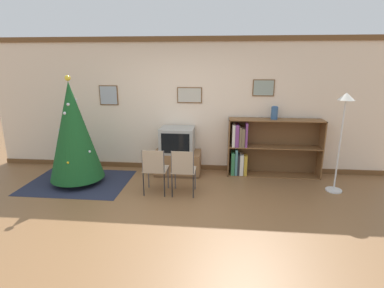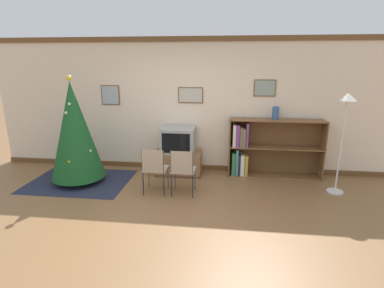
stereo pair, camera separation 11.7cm
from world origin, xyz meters
TOP-DOWN VIEW (x-y plane):
  - ground_plane at (0.00, 0.00)m, footprint 24.00×24.00m
  - wall_back at (-0.00, 2.17)m, footprint 8.18×0.11m
  - area_rug at (-1.94, 1.17)m, footprint 1.87×1.41m
  - christmas_tree at (-1.94, 1.17)m, footprint 0.98×0.98m
  - tv_console at (-0.13, 1.82)m, footprint 0.93×0.55m
  - television at (-0.13, 1.82)m, footprint 0.67×0.54m
  - folding_chair_left at (-0.37, 0.80)m, footprint 0.40×0.40m
  - folding_chair_right at (0.12, 0.80)m, footprint 0.40×0.40m
  - bookshelf at (1.48, 1.94)m, footprint 1.82×0.36m
  - vase at (1.75, 1.94)m, footprint 0.13×0.13m
  - standing_lamp at (2.77, 1.24)m, footprint 0.28×0.28m

SIDE VIEW (x-z plane):
  - ground_plane at x=0.00m, z-range 0.00..0.00m
  - area_rug at x=-1.94m, z-range 0.00..0.01m
  - tv_console at x=-0.13m, z-range 0.00..0.47m
  - folding_chair_left at x=-0.37m, z-range 0.06..0.88m
  - folding_chair_right at x=0.12m, z-range 0.06..0.88m
  - bookshelf at x=1.48m, z-range -0.02..1.13m
  - television at x=-0.13m, z-range 0.46..0.96m
  - christmas_tree at x=-1.94m, z-range 0.00..2.00m
  - vase at x=1.75m, z-range 1.15..1.40m
  - standing_lamp at x=2.77m, z-range 0.47..2.20m
  - wall_back at x=0.00m, z-range 0.00..2.70m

